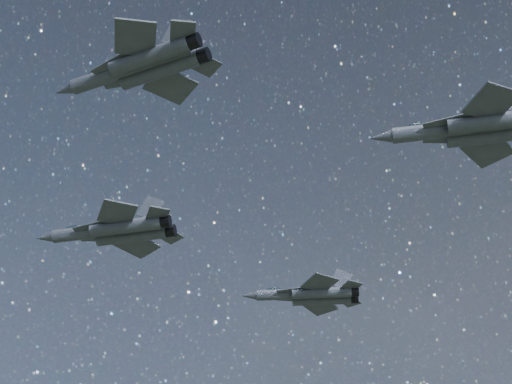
% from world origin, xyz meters
% --- Properties ---
extents(jet_lead, '(18.29, 12.55, 4.59)m').
position_xyz_m(jet_lead, '(-20.33, -1.31, 149.80)').
color(jet_lead, '#353942').
extents(jet_left, '(16.39, 10.93, 4.16)m').
position_xyz_m(jet_left, '(-4.36, 21.77, 149.33)').
color(jet_left, '#353942').
extents(jet_right, '(16.13, 11.54, 4.13)m').
position_xyz_m(jet_right, '(-3.18, -24.42, 148.60)').
color(jet_right, '#353942').
extents(jet_slot, '(19.49, 13.30, 4.89)m').
position_xyz_m(jet_slot, '(22.26, 0.06, 151.90)').
color(jet_slot, '#353942').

